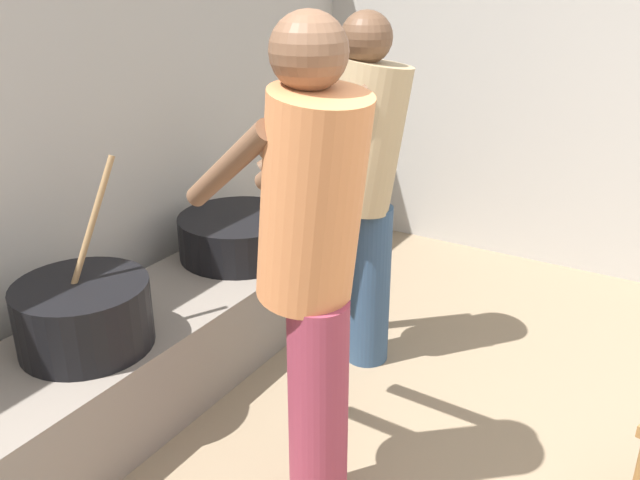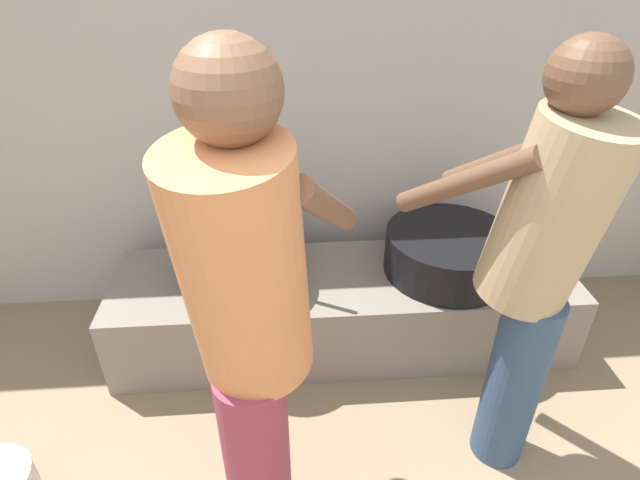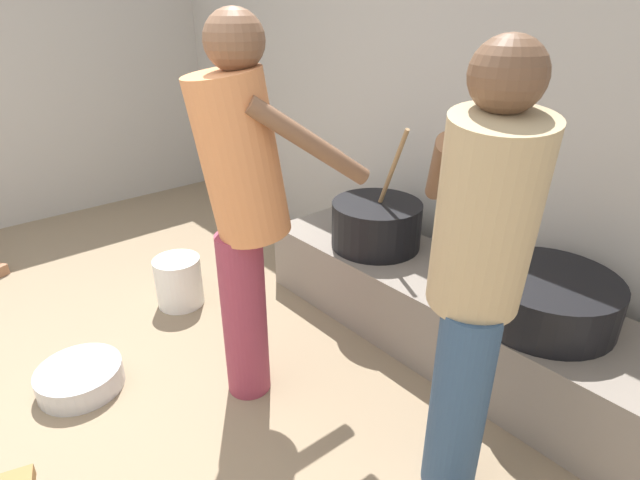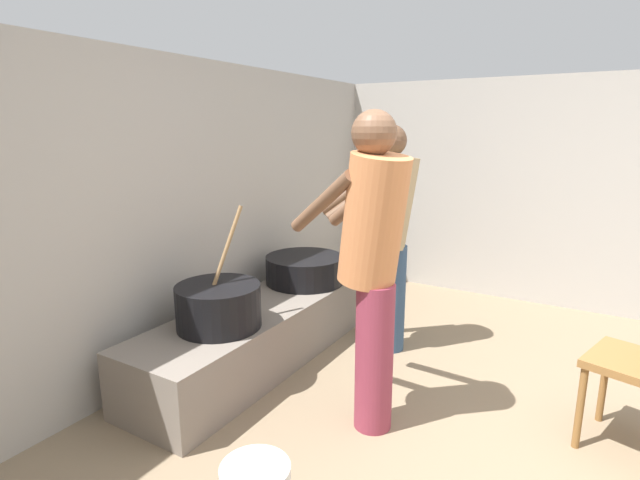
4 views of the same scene
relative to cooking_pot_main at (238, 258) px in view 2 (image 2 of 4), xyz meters
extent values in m
cube|color=#ADA8A0|center=(-0.08, 0.54, 0.47)|extent=(5.79, 0.20, 2.01)
cube|color=slate|center=(0.49, 0.02, -0.33)|extent=(2.20, 0.60, 0.40)
cylinder|color=black|center=(0.00, 0.00, 0.00)|extent=(0.50, 0.50, 0.26)
cylinder|color=#937047|center=(0.09, 0.00, 0.33)|extent=(0.25, 0.09, 0.51)
cylinder|color=black|center=(0.99, 0.02, -0.03)|extent=(0.60, 0.60, 0.21)
cylinder|color=#8C3347|center=(0.12, -0.97, -0.14)|extent=(0.20, 0.20, 0.80)
cylinder|color=#D17F4C|center=(0.13, -0.94, 0.59)|extent=(0.42, 0.47, 0.68)
sphere|color=brown|center=(0.13, -0.93, 1.01)|extent=(0.22, 0.22, 0.22)
cylinder|color=brown|center=(0.34, -0.76, 0.66)|extent=(0.24, 0.48, 0.37)
cylinder|color=brown|center=(0.09, -0.66, 0.66)|extent=(0.24, 0.48, 0.37)
cylinder|color=navy|center=(1.05, -0.67, -0.15)|extent=(0.20, 0.20, 0.77)
cylinder|color=tan|center=(1.03, -0.65, 0.55)|extent=(0.47, 0.49, 0.66)
sphere|color=brown|center=(1.02, -0.64, 0.95)|extent=(0.21, 0.21, 0.21)
cylinder|color=brown|center=(0.99, -0.38, 0.61)|extent=(0.35, 0.41, 0.36)
cylinder|color=brown|center=(0.78, -0.55, 0.61)|extent=(0.35, 0.41, 0.36)
camera|label=1|loc=(-1.45, -1.92, 1.24)|focal=37.72mm
camera|label=2|loc=(0.24, -1.92, 1.28)|focal=28.17mm
camera|label=3|loc=(1.74, -1.92, 1.12)|focal=27.81mm
camera|label=4|loc=(-2.04, -1.92, 1.03)|focal=27.23mm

